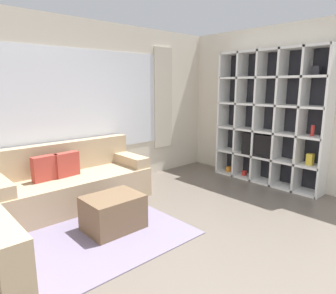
% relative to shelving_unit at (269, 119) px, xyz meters
% --- Properties ---
extents(ground_plane, '(16.00, 16.00, 0.00)m').
position_rel_shelving_unit_xyz_m(ground_plane, '(-2.53, -1.22, -1.13)').
color(ground_plane, '#665B51').
extents(wall_back, '(6.55, 0.11, 2.70)m').
position_rel_shelving_unit_xyz_m(wall_back, '(-2.53, 1.81, 0.23)').
color(wall_back, beige).
rests_on(wall_back, ground_plane).
extents(wall_right, '(0.07, 4.20, 2.70)m').
position_rel_shelving_unit_xyz_m(wall_right, '(0.18, 0.28, 0.22)').
color(wall_right, beige).
rests_on(wall_right, ground_plane).
extents(area_rug, '(2.82, 1.77, 0.01)m').
position_rel_shelving_unit_xyz_m(area_rug, '(-3.66, 0.36, -1.12)').
color(area_rug, slate).
rests_on(area_rug, ground_plane).
extents(shelving_unit, '(0.35, 1.95, 2.29)m').
position_rel_shelving_unit_xyz_m(shelving_unit, '(0.00, 0.00, 0.00)').
color(shelving_unit, '#232328').
rests_on(shelving_unit, ground_plane).
extents(couch_main, '(2.17, 0.85, 0.88)m').
position_rel_shelving_unit_xyz_m(couch_main, '(-3.02, 1.35, -0.81)').
color(couch_main, tan).
rests_on(couch_main, ground_plane).
extents(ottoman, '(0.66, 0.51, 0.42)m').
position_rel_shelving_unit_xyz_m(ottoman, '(-2.99, 0.29, -0.92)').
color(ottoman, brown).
rests_on(ottoman, ground_plane).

